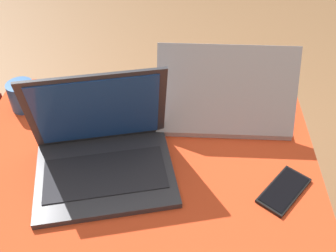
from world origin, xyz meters
TOP-DOWN VIEW (x-y plane):
  - ottoman at (0.00, 0.00)m, footprint 0.92×0.72m
  - laptop_near at (-0.09, -0.02)m, footprint 0.39×0.33m
  - laptop_far at (0.22, 0.21)m, footprint 0.37×0.25m
  - cell_phone at (0.36, -0.07)m, footprint 0.15×0.16m
  - coffee_mug at (-0.36, 0.21)m, footprint 0.11×0.08m

SIDE VIEW (x-z plane):
  - ottoman at x=0.00m, z-range 0.00..0.47m
  - cell_phone at x=0.36m, z-range 0.47..0.48m
  - coffee_mug at x=-0.36m, z-range 0.47..0.56m
  - laptop_far at x=0.22m, z-range 0.40..0.64m
  - laptop_near at x=-0.09m, z-range 0.39..0.66m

